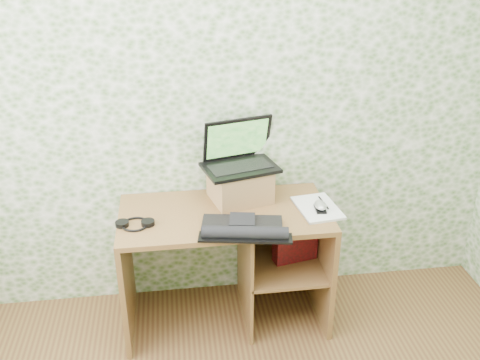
{
  "coord_description": "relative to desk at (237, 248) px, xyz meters",
  "views": [
    {
      "loc": [
        -0.27,
        -1.2,
        2.25
      ],
      "look_at": [
        0.08,
        1.39,
        0.97
      ],
      "focal_mm": 40.0,
      "sensor_mm": 36.0,
      "label": 1
    }
  ],
  "objects": [
    {
      "name": "wall_back",
      "position": [
        -0.08,
        0.28,
        0.82
      ],
      "size": [
        3.5,
        0.0,
        3.5
      ],
      "primitive_type": "plane",
      "rotation": [
        1.57,
        0.0,
        0.0
      ],
      "color": "white",
      "rests_on": "ground"
    },
    {
      "name": "desk",
      "position": [
        0.0,
        0.0,
        0.0
      ],
      "size": [
        1.2,
        0.6,
        0.75
      ],
      "color": "brown",
      "rests_on": "floor"
    },
    {
      "name": "riser",
      "position": [
        0.03,
        0.12,
        0.37
      ],
      "size": [
        0.39,
        0.35,
        0.2
      ],
      "primitive_type": "cube",
      "rotation": [
        0.0,
        0.0,
        0.25
      ],
      "color": "#956B42",
      "rests_on": "desk"
    },
    {
      "name": "laptop",
      "position": [
        0.03,
        0.16,
        0.53
      ],
      "size": [
        0.47,
        0.39,
        0.28
      ],
      "rotation": [
        0.0,
        0.0,
        0.25
      ],
      "color": "black",
      "rests_on": "riser"
    },
    {
      "name": "keyboard",
      "position": [
        -0.0,
        -0.26,
        0.29
      ],
      "size": [
        0.5,
        0.32,
        0.07
      ],
      "rotation": [
        0.0,
        0.0,
        -0.17
      ],
      "color": "black",
      "rests_on": "desk"
    },
    {
      "name": "headphones",
      "position": [
        -0.58,
        -0.11,
        0.28
      ],
      "size": [
        0.21,
        0.16,
        0.03
      ],
      "rotation": [
        0.0,
        0.0,
        -0.06
      ],
      "color": "black",
      "rests_on": "desk"
    },
    {
      "name": "notepad",
      "position": [
        0.46,
        -0.06,
        0.28
      ],
      "size": [
        0.26,
        0.34,
        0.01
      ],
      "primitive_type": "cube",
      "rotation": [
        0.0,
        0.0,
        0.12
      ],
      "color": "silver",
      "rests_on": "desk"
    },
    {
      "name": "mouse",
      "position": [
        0.46,
        -0.1,
        0.3
      ],
      "size": [
        0.07,
        0.11,
        0.04
      ],
      "primitive_type": "ellipsoid",
      "rotation": [
        0.0,
        0.0,
        -0.06
      ],
      "color": "#BABABD",
      "rests_on": "notepad"
    },
    {
      "name": "pen",
      "position": [
        0.5,
        -0.03,
        0.29
      ],
      "size": [
        0.02,
        0.15,
        0.01
      ],
      "primitive_type": "cylinder",
      "rotation": [
        1.57,
        0.0,
        0.09
      ],
      "color": "black",
      "rests_on": "notepad"
    },
    {
      "name": "red_box",
      "position": [
        0.35,
        -0.03,
        0.07
      ],
      "size": [
        0.28,
        0.14,
        0.32
      ],
      "primitive_type": "cube",
      "rotation": [
        0.0,
        0.0,
        0.21
      ],
      "color": "maroon",
      "rests_on": "desk"
    }
  ]
}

